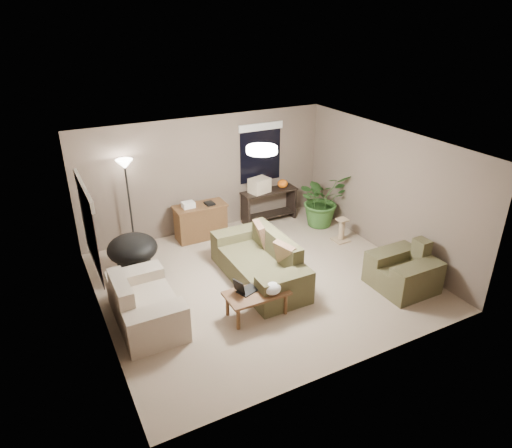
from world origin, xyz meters
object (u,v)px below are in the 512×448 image
cat_scratching_post (341,231)px  floor_lamp (126,175)px  armchair (403,272)px  desk (201,221)px  papasan_chair (133,253)px  console_table (269,203)px  loveseat (144,306)px  houseplant (321,205)px  main_sofa (261,265)px  coffee_table (257,296)px

cat_scratching_post → floor_lamp: bearing=157.8°
armchair → floor_lamp: bearing=137.2°
desk → cat_scratching_post: 2.99m
floor_lamp → papasan_chair: bearing=-103.8°
desk → console_table: bearing=2.9°
loveseat → console_table: bearing=34.2°
houseplant → cat_scratching_post: (-0.08, -0.87, -0.26)m
main_sofa → console_table: 2.54m
coffee_table → desk: bearing=85.9°
coffee_table → floor_lamp: size_ratio=0.52×
console_table → houseplant: (0.95, -0.73, 0.04)m
floor_lamp → loveseat: bearing=-100.4°
houseplant → papasan_chair: bearing=-177.0°
houseplant → armchair: bearing=-94.3°
console_table → papasan_chair: 3.48m
main_sofa → houseplant: bearing=31.6°
armchair → houseplant: 2.82m
main_sofa → papasan_chair: (-1.99, 1.19, 0.17)m
armchair → coffee_table: 2.69m
houseplant → cat_scratching_post: bearing=-95.2°
main_sofa → loveseat: 2.22m
loveseat → floor_lamp: 2.81m
floor_lamp → coffee_table: bearing=-68.9°
floor_lamp → houseplant: (4.05, -0.76, -1.12)m
armchair → houseplant: houseplant is taller
main_sofa → loveseat: bearing=-172.8°
loveseat → floor_lamp: (0.45, 2.45, 1.30)m
desk → floor_lamp: size_ratio=0.58×
coffee_table → console_table: console_table is taller
desk → papasan_chair: 1.86m
houseplant → cat_scratching_post: 0.91m
desk → armchair: bearing=-54.7°
main_sofa → papasan_chair: bearing=149.0°
main_sofa → armchair: (2.09, -1.39, 0.00)m
papasan_chair → cat_scratching_post: bearing=-8.7°
main_sofa → houseplant: (2.30, 1.42, 0.18)m
main_sofa → cat_scratching_post: bearing=13.9°
floor_lamp → cat_scratching_post: floor_lamp is taller
houseplant → cat_scratching_post: houseplant is taller
papasan_chair → floor_lamp: floor_lamp is taller
desk → main_sofa: bearing=-80.4°
coffee_table → floor_lamp: (-1.19, 3.09, 1.24)m
main_sofa → cat_scratching_post: (2.23, 0.55, -0.08)m
loveseat → coffee_table: (1.64, -0.64, 0.06)m
desk → houseplant: 2.73m
armchair → floor_lamp: (-3.84, 3.56, 1.30)m
papasan_chair → cat_scratching_post: size_ratio=2.17×
main_sofa → floor_lamp: bearing=128.8°
main_sofa → cat_scratching_post: size_ratio=4.40×
armchair → coffee_table: size_ratio=1.00×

